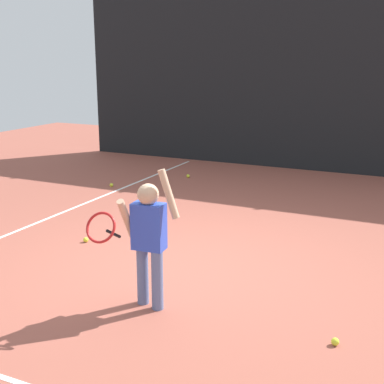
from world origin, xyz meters
TOP-DOWN VIEW (x-y plane):
  - ground_plane at (0.00, 0.00)m, footprint 20.00×20.00m
  - court_line_sideline at (-2.56, 1.00)m, footprint 0.05×9.00m
  - back_fence_windscreen at (0.00, 5.78)m, footprint 10.33×0.08m
  - fence_post_0 at (-5.02, 5.84)m, footprint 0.09×0.09m
  - fence_post_1 at (-2.51, 5.84)m, footprint 0.09×0.09m
  - fence_post_2 at (0.00, 5.84)m, footprint 0.09×0.09m
  - tennis_player at (0.19, -1.10)m, footprint 0.68×0.62m
  - tennis_ball_0 at (1.93, -1.05)m, footprint 0.07×0.07m
  - tennis_ball_1 at (-1.86, 4.02)m, footprint 0.07×0.07m
  - tennis_ball_2 at (-1.44, 0.11)m, footprint 0.07×0.07m
  - tennis_ball_4 at (-2.81, 2.74)m, footprint 0.07×0.07m

SIDE VIEW (x-z plane):
  - ground_plane at x=0.00m, z-range 0.00..0.00m
  - court_line_sideline at x=-2.56m, z-range 0.00..0.00m
  - tennis_ball_0 at x=1.93m, z-range 0.00..0.07m
  - tennis_ball_1 at x=-1.86m, z-range 0.00..0.07m
  - tennis_ball_2 at x=-1.44m, z-range 0.00..0.07m
  - tennis_ball_4 at x=-2.81m, z-range 0.00..0.07m
  - tennis_player at x=0.19m, z-range 0.05..1.40m
  - back_fence_windscreen at x=0.00m, z-range 0.00..3.72m
  - fence_post_0 at x=-5.02m, z-range 0.00..3.87m
  - fence_post_1 at x=-2.51m, z-range 0.00..3.87m
  - fence_post_2 at x=0.00m, z-range 0.00..3.87m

